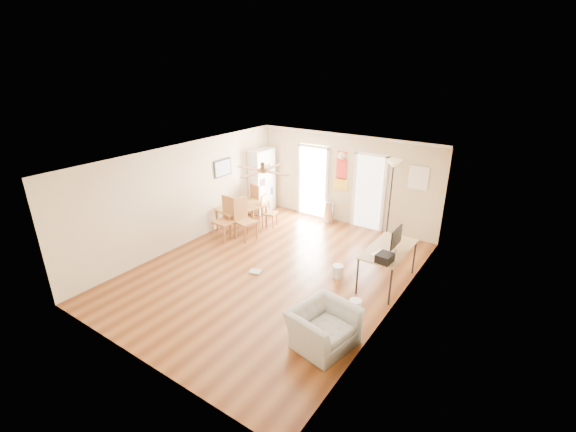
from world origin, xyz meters
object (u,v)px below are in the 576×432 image
Objects in this scene: armchair at (323,327)px; trash_can at (329,212)px; printer at (385,258)px; dining_table at (242,217)px; dining_chair_far at (261,200)px; dining_chair_near at (224,219)px; dining_chair_right_b at (246,220)px; computer_desk at (387,266)px; dining_chair_right_a at (270,211)px; bookshelf at (262,181)px; wastebasket_a at (338,271)px; torchiere_lamp at (390,200)px; wastebasket_b at (355,306)px.

trash_can is at bearing 39.12° from armchair.
dining_table is at bearing 171.47° from printer.
dining_table is 1.03m from dining_chair_far.
dining_table is 1.17× the size of dining_chair_near.
dining_chair_right_b reaches higher than armchair.
computer_desk is at bearing 7.28° from dining_chair_near.
dining_chair_right_b reaches higher than dining_chair_right_a.
bookshelf reaches higher than wastebasket_a.
computer_desk is at bearing 107.79° from printer.
dining_table is 4.08m from torchiere_lamp.
dining_chair_far is 5.94m from armchair.
dining_chair_near is 1.76× the size of trash_can.
dining_chair_right_a reaches higher than trash_can.
dining_chair_right_b is at bearing 172.59° from wastebasket_a.
printer is (4.52, -0.30, 0.35)m from dining_chair_near.
wastebasket_b is at bearing -22.88° from dining_table.
armchair is at bearing -112.52° from dining_chair_right_b.
dining_chair_right_a is at bearing -53.17° from bookshelf.
dining_chair_far is 5.18m from printer.
dining_chair_far is at bearing 99.12° from dining_chair_near.
dining_chair_far is 3.71× the size of wastebasket_a.
wastebasket_a is 0.27× the size of armchair.
dining_chair_near reaches higher than wastebasket_a.
dining_chair_right_a is at bearing 163.86° from dining_chair_far.
trash_can is at bearing -59.76° from dining_chair_right_a.
computer_desk is 1.49× the size of armchair.
armchair is at bearing -81.65° from torchiere_lamp.
dining_chair_right_b reaches higher than dining_table.
dining_chair_right_b is 4.50m from armchair.
armchair is at bearing -34.56° from dining_table.
printer is at bearing -70.93° from torchiere_lamp.
dining_chair_right_a is 2.80× the size of printer.
printer is (4.05, -1.68, 0.46)m from dining_chair_right_a.
printer is at bearing -46.17° from trash_can.
printer is at bearing -126.23° from dining_chair_right_a.
wastebasket_a is (2.94, -1.43, -0.32)m from dining_chair_right_a.
dining_chair_near is at bearing 147.37° from dining_chair_right_a.
dining_chair_near is at bearing 166.54° from wastebasket_b.
dining_table reaches higher than wastebasket_a.
bookshelf is 1.47× the size of dining_table.
dining_chair_right_a is at bearing 154.09° from wastebasket_a.
torchiere_lamp reaches higher than bookshelf.
bookshelf is at bearing -41.42° from dining_chair_far.
dining_chair_far reaches higher than trash_can.
dining_table is at bearing 59.71° from dining_chair_right_b.
dining_chair_right_b is (0.93, -1.93, -0.43)m from bookshelf.
trash_can is (1.27, 1.22, -0.14)m from dining_chair_right_a.
dining_chair_right_b is 0.71× the size of computer_desk.
dining_chair_right_b reaches higher than dining_chair_far.
printer is 1.10m from wastebasket_b.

